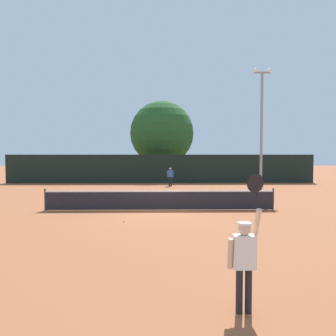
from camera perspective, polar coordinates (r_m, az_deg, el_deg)
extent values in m
plane|color=#9E5633|center=(15.68, -1.46, -7.61)|extent=(120.00, 120.00, 0.00)
cube|color=#232328|center=(15.60, -1.46, -5.90)|extent=(11.23, 0.03, 0.91)
cube|color=white|center=(15.54, -1.47, -4.24)|extent=(11.23, 0.04, 0.06)
cylinder|color=#333338|center=(16.61, -21.32, -5.35)|extent=(0.08, 0.08, 1.07)
cylinder|color=#333338|center=(16.54, 18.47, -5.33)|extent=(0.08, 0.08, 1.07)
cube|color=black|center=(30.10, -1.30, -0.14)|extent=(29.37, 0.12, 2.72)
cube|color=white|center=(5.77, 13.61, -14.50)|extent=(0.38, 0.22, 0.58)
sphere|color=beige|center=(5.67, 13.65, -10.67)|extent=(0.22, 0.22, 0.22)
cylinder|color=white|center=(5.65, 13.66, -9.74)|extent=(0.23, 0.23, 0.04)
cylinder|color=black|center=(5.99, 12.75, -20.81)|extent=(0.12, 0.12, 0.78)
cylinder|color=black|center=(6.03, 14.32, -20.67)|extent=(0.12, 0.12, 0.78)
cylinder|color=beige|center=(5.73, 11.20, -14.92)|extent=(0.09, 0.17, 0.55)
cylinder|color=beige|center=(5.79, 15.78, -9.47)|extent=(0.09, 0.31, 0.53)
cylinder|color=black|center=(5.78, 15.65, -5.61)|extent=(0.04, 0.11, 0.28)
ellipsoid|color=black|center=(5.80, 15.52, -2.69)|extent=(0.30, 0.13, 0.36)
cube|color=blue|center=(27.29, 0.42, -1.06)|extent=(0.38, 0.22, 0.57)
sphere|color=brown|center=(27.27, 0.42, -0.24)|extent=(0.22, 0.22, 0.22)
cylinder|color=white|center=(27.26, 0.42, -0.05)|extent=(0.23, 0.23, 0.04)
cylinder|color=black|center=(27.33, 0.25, -2.46)|extent=(0.12, 0.12, 0.77)
cylinder|color=black|center=(27.34, 0.58, -2.46)|extent=(0.12, 0.12, 0.77)
cylinder|color=brown|center=(27.28, -0.09, -1.12)|extent=(0.09, 0.17, 0.54)
cylinder|color=brown|center=(27.30, 0.92, -1.12)|extent=(0.09, 0.15, 0.54)
sphere|color=#CCE033|center=(13.14, -7.99, -9.47)|extent=(0.07, 0.07, 0.07)
cylinder|color=gray|center=(22.35, 16.52, 5.83)|extent=(0.18, 0.18, 8.18)
cube|color=gray|center=(22.97, 16.65, 16.19)|extent=(1.10, 0.10, 0.10)
sphere|color=#F2EDCC|center=(22.87, 15.54, 16.60)|extent=(0.28, 0.28, 0.28)
sphere|color=#F2EDCC|center=(23.14, 17.76, 16.41)|extent=(0.28, 0.28, 0.28)
cylinder|color=brown|center=(36.00, -1.11, 0.07)|extent=(0.56, 0.56, 2.44)
sphere|color=#235123|center=(36.04, -1.11, 6.31)|extent=(7.22, 7.22, 7.22)
cube|color=white|center=(39.29, 7.83, -0.66)|extent=(1.96, 4.23, 0.90)
cube|color=#2D333D|center=(38.96, 7.90, 0.45)|extent=(1.73, 2.22, 0.64)
cylinder|color=black|center=(40.57, 6.33, -0.97)|extent=(0.22, 0.60, 0.60)
cylinder|color=black|center=(40.82, 8.70, -0.96)|extent=(0.22, 0.60, 0.60)
cylinder|color=black|center=(37.80, 6.88, -1.23)|extent=(0.22, 0.60, 0.60)
cylinder|color=black|center=(38.07, 9.41, -1.22)|extent=(0.22, 0.60, 0.60)
cube|color=navy|center=(36.66, 14.22, -0.93)|extent=(2.05, 4.27, 0.90)
cube|color=#2D333D|center=(36.34, 14.36, 0.25)|extent=(1.78, 2.26, 0.64)
cylinder|color=black|center=(37.82, 12.42, -1.27)|extent=(0.22, 0.60, 0.60)
cylinder|color=black|center=(38.26, 14.89, -1.25)|extent=(0.22, 0.60, 0.60)
cylinder|color=black|center=(35.11, 13.48, -1.57)|extent=(0.22, 0.60, 0.60)
cylinder|color=black|center=(35.58, 16.14, -1.54)|extent=(0.22, 0.60, 0.60)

